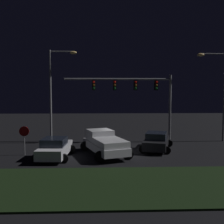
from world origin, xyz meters
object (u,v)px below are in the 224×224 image
at_px(pickup_truck, 104,142).
at_px(street_lamp_right, 219,86).
at_px(car_sedan_far, 55,148).
at_px(car_sedan, 157,141).
at_px(stop_sign, 24,135).
at_px(traffic_signal_gantry, 136,90).
at_px(street_lamp_left, 56,85).

xyz_separation_m(pickup_truck, street_lamp_right, (11.29, 5.30, 4.46)).
relative_size(car_sedan_far, street_lamp_right, 0.52).
bearing_deg(car_sedan, pickup_truck, 126.60).
height_order(car_sedan, car_sedan_far, same).
height_order(car_sedan_far, stop_sign, stop_sign).
relative_size(traffic_signal_gantry, street_lamp_left, 1.16).
xyz_separation_m(car_sedan, stop_sign, (-10.48, -1.47, 0.82)).
relative_size(car_sedan, street_lamp_left, 0.53).
distance_m(car_sedan_far, traffic_signal_gantry, 10.03).
distance_m(car_sedan_far, stop_sign, 2.80).
bearing_deg(stop_sign, traffic_signal_gantry, 29.29).
xyz_separation_m(car_sedan_far, street_lamp_right, (14.88, 6.24, 4.72)).
bearing_deg(street_lamp_right, traffic_signal_gantry, -179.14).
bearing_deg(car_sedan_far, pickup_truck, -72.22).
height_order(car_sedan_far, street_lamp_left, street_lamp_left).
xyz_separation_m(pickup_truck, street_lamp_left, (-4.69, 5.87, 4.57)).
distance_m(traffic_signal_gantry, street_lamp_left, 7.83).
xyz_separation_m(car_sedan, traffic_signal_gantry, (-1.30, 3.69, 4.29)).
xyz_separation_m(street_lamp_right, stop_sign, (-17.38, -5.28, -3.90)).
bearing_deg(car_sedan, traffic_signal_gantry, 37.22).
bearing_deg(pickup_truck, car_sedan, -90.19).
xyz_separation_m(car_sedan_far, stop_sign, (-2.50, 0.96, 0.82)).
bearing_deg(stop_sign, car_sedan, 7.97).
bearing_deg(street_lamp_right, car_sedan, -151.09).
xyz_separation_m(pickup_truck, car_sedan, (4.39, 1.49, -0.26)).
distance_m(car_sedan, stop_sign, 10.62).
relative_size(street_lamp_left, stop_sign, 4.01).
xyz_separation_m(car_sedan, street_lamp_right, (6.90, 3.81, 4.72)).
distance_m(car_sedan_far, street_lamp_right, 16.81).
bearing_deg(pickup_truck, street_lamp_left, 19.66).
distance_m(pickup_truck, street_lamp_right, 13.24).
height_order(street_lamp_left, street_lamp_right, street_lamp_left).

